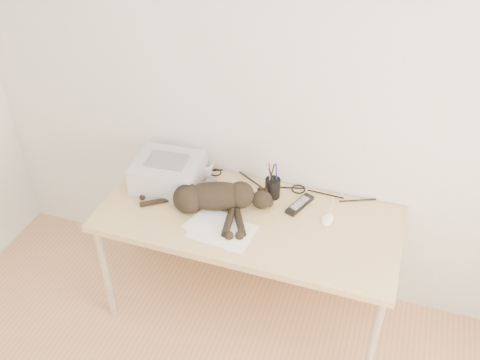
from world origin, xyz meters
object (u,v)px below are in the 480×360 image
(printer, at_px, (168,173))
(pen_cup, at_px, (273,188))
(desk, at_px, (252,225))
(mouse, at_px, (327,218))
(cat, at_px, (212,198))
(mug, at_px, (206,169))

(printer, xyz_separation_m, pen_cup, (0.59, 0.09, -0.02))
(printer, height_order, pen_cup, pen_cup)
(desk, distance_m, mouse, 0.43)
(cat, xyz_separation_m, pen_cup, (0.28, 0.20, -0.01))
(printer, bearing_deg, cat, -20.49)
(mug, height_order, mouse, mug)
(desk, bearing_deg, mouse, 2.90)
(printer, xyz_separation_m, mouse, (0.92, -0.02, -0.07))
(mug, bearing_deg, pen_cup, -9.65)
(desk, distance_m, cat, 0.30)
(cat, bearing_deg, pen_cup, 16.12)
(cat, height_order, mouse, cat)
(mouse, bearing_deg, cat, -165.77)
(mug, xyz_separation_m, pen_cup, (0.42, -0.07, 0.02))
(desk, height_order, pen_cup, pen_cup)
(pen_cup, xyz_separation_m, mouse, (0.33, -0.10, -0.04))
(printer, bearing_deg, mouse, -0.95)
(pen_cup, bearing_deg, mouse, -17.13)
(desk, relative_size, pen_cup, 7.38)
(mug, xyz_separation_m, mouse, (0.75, -0.17, -0.02))
(mug, bearing_deg, cat, -62.23)
(desk, height_order, printer, printer)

